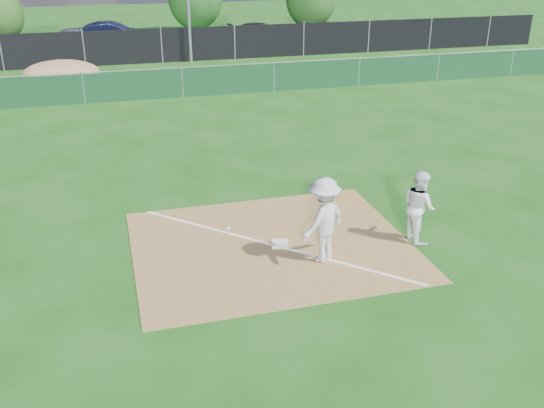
{
  "coord_description": "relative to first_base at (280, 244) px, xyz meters",
  "views": [
    {
      "loc": [
        -3.16,
        -10.41,
        6.24
      ],
      "look_at": [
        0.01,
        1.0,
        1.0
      ],
      "focal_mm": 40.0,
      "sensor_mm": 36.0,
      "label": 1
    }
  ],
  "objects": [
    {
      "name": "dirt_mound",
      "position": [
        -5.17,
        17.57,
        0.53
      ],
      "size": [
        3.38,
        2.6,
        1.17
      ],
      "primitive_type": "ellipsoid",
      "color": "#957048",
      "rests_on": "ground"
    },
    {
      "name": "car_right",
      "position": [
        6.66,
        26.94,
        0.57
      ],
      "size": [
        4.42,
        2.12,
        1.24
      ],
      "primitive_type": "imported",
      "rotation": [
        0.0,
        0.0,
        1.48
      ],
      "color": "black",
      "rests_on": "parking_lot"
    },
    {
      "name": "first_base",
      "position": [
        0.0,
        0.0,
        0.0
      ],
      "size": [
        0.43,
        0.43,
        0.07
      ],
      "primitive_type": "cube",
      "rotation": [
        0.0,
        0.0,
        -0.25
      ],
      "color": "silver",
      "rests_on": "infield_dirt"
    },
    {
      "name": "parking_lot",
      "position": [
        -0.17,
        27.07,
        -0.05
      ],
      "size": [
        46.0,
        9.0,
        0.01
      ],
      "primitive_type": "cube",
      "color": "black",
      "rests_on": "ground"
    },
    {
      "name": "ground",
      "position": [
        -0.17,
        9.07,
        -0.06
      ],
      "size": [
        90.0,
        90.0,
        0.0
      ],
      "primitive_type": "plane",
      "color": "#13480F",
      "rests_on": "ground"
    },
    {
      "name": "tree_left",
      "position": [
        -9.19,
        31.56,
        1.65
      ],
      "size": [
        2.8,
        2.8,
        3.32
      ],
      "color": "#382316",
      "rests_on": "ground"
    },
    {
      "name": "car_left",
      "position": [
        -4.29,
        27.29,
        0.65
      ],
      "size": [
        4.42,
        2.84,
        1.4
      ],
      "primitive_type": "imported",
      "rotation": [
        0.0,
        0.0,
        1.88
      ],
      "color": "#93969A",
      "rests_on": "parking_lot"
    },
    {
      "name": "runner",
      "position": [
        3.04,
        -0.51,
        0.76
      ],
      "size": [
        0.65,
        0.82,
        1.64
      ],
      "primitive_type": "imported",
      "rotation": [
        0.0,
        0.0,
        1.61
      ],
      "color": "white",
      "rests_on": "ground"
    },
    {
      "name": "car_mid",
      "position": [
        -2.55,
        27.37,
        0.73
      ],
      "size": [
        4.86,
        2.13,
        1.55
      ],
      "primitive_type": "imported",
      "rotation": [
        0.0,
        0.0,
        1.47
      ],
      "color": "black",
      "rests_on": "parking_lot"
    },
    {
      "name": "green_fence",
      "position": [
        -0.17,
        14.07,
        0.54
      ],
      "size": [
        44.0,
        0.05,
        1.2
      ],
      "primitive_type": "cube",
      "color": "black",
      "rests_on": "ground"
    },
    {
      "name": "foul_line",
      "position": [
        -0.17,
        0.07,
        -0.03
      ],
      "size": [
        5.01,
        5.01,
        0.01
      ],
      "primitive_type": "cube",
      "rotation": [
        0.0,
        0.0,
        0.79
      ],
      "color": "white",
      "rests_on": "infield_dirt"
    },
    {
      "name": "infield_dirt",
      "position": [
        -0.17,
        0.07,
        -0.05
      ],
      "size": [
        6.0,
        5.0,
        0.02
      ],
      "primitive_type": "cube",
      "color": "olive",
      "rests_on": "ground"
    },
    {
      "name": "play_at_first",
      "position": [
        0.68,
        -0.84,
        0.88
      ],
      "size": [
        2.73,
        1.19,
        1.82
      ],
      "color": "silver",
      "rests_on": "infield_dirt"
    },
    {
      "name": "black_fence",
      "position": [
        -0.17,
        22.07,
        0.84
      ],
      "size": [
        46.0,
        0.04,
        1.8
      ],
      "primitive_type": "cube",
      "color": "black",
      "rests_on": "ground"
    }
  ]
}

